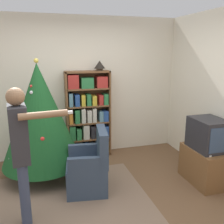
# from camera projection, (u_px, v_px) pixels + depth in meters

# --- Properties ---
(ground_plane) EXTENTS (14.00, 14.00, 0.00)m
(ground_plane) POSITION_uv_depth(u_px,v_px,m) (98.00, 206.00, 3.26)
(ground_plane) COLOR brown
(wall_back) EXTENTS (8.00, 0.10, 2.60)m
(wall_back) POSITION_uv_depth(u_px,v_px,m) (75.00, 88.00, 4.69)
(wall_back) COLOR silver
(wall_back) RESTS_ON ground_plane
(area_rug) EXTENTS (2.39, 1.93, 0.01)m
(area_rug) POSITION_uv_depth(u_px,v_px,m) (61.00, 206.00, 3.27)
(area_rug) COLOR #7F6651
(area_rug) RESTS_ON ground_plane
(bookshelf) EXTENTS (0.82, 0.26, 1.63)m
(bookshelf) POSITION_uv_depth(u_px,v_px,m) (88.00, 116.00, 4.67)
(bookshelf) COLOR brown
(bookshelf) RESTS_ON ground_plane
(tv_stand) EXTENTS (0.48, 0.73, 0.54)m
(tv_stand) POSITION_uv_depth(u_px,v_px,m) (205.00, 165.00, 3.82)
(tv_stand) COLOR brown
(tv_stand) RESTS_ON ground_plane
(television) EXTENTS (0.43, 0.55, 0.47)m
(television) POSITION_uv_depth(u_px,v_px,m) (208.00, 134.00, 3.70)
(television) COLOR #28282D
(television) RESTS_ON tv_stand
(game_remote) EXTENTS (0.04, 0.12, 0.02)m
(game_remote) POSITION_uv_depth(u_px,v_px,m) (208.00, 155.00, 3.51)
(game_remote) COLOR white
(game_remote) RESTS_ON tv_stand
(christmas_tree) EXTENTS (1.25, 1.25, 1.87)m
(christmas_tree) POSITION_uv_depth(u_px,v_px,m) (40.00, 115.00, 3.85)
(christmas_tree) COLOR #4C3323
(christmas_tree) RESTS_ON ground_plane
(armchair) EXTENTS (0.65, 0.64, 0.92)m
(armchair) POSITION_uv_depth(u_px,v_px,m) (89.00, 170.00, 3.57)
(armchair) COLOR #334256
(armchair) RESTS_ON ground_plane
(standing_person) EXTENTS (0.67, 0.47, 1.62)m
(standing_person) POSITION_uv_depth(u_px,v_px,m) (21.00, 149.00, 2.67)
(standing_person) COLOR #38425B
(standing_person) RESTS_ON ground_plane
(table_lamp) EXTENTS (0.20, 0.20, 0.18)m
(table_lamp) POSITION_uv_depth(u_px,v_px,m) (100.00, 65.00, 4.52)
(table_lamp) COLOR #473828
(table_lamp) RESTS_ON bookshelf
(book_pile_near_tree) EXTENTS (0.24, 0.19, 0.06)m
(book_pile_near_tree) POSITION_uv_depth(u_px,v_px,m) (75.00, 182.00, 3.79)
(book_pile_near_tree) COLOR #5B899E
(book_pile_near_tree) RESTS_ON ground_plane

